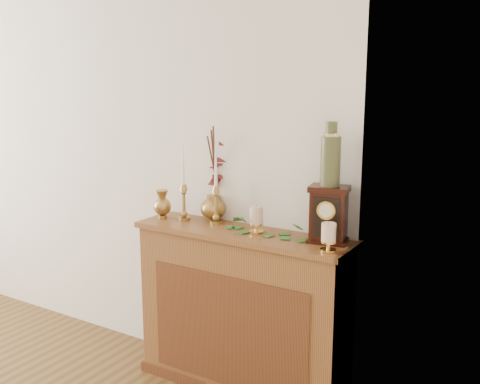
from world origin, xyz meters
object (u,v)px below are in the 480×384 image
Objects in this scene: bud_vase at (162,204)px; ceramic_vase at (331,157)px; ginger_jar at (217,177)px; candlestick_center at (216,199)px; candlestick_left at (184,196)px; mantel_clock at (329,215)px.

bud_vase is 1.08m from ceramic_vase.
ginger_jar is 1.74× the size of ceramic_vase.
bud_vase is (-0.34, -0.06, -0.06)m from candlestick_center.
candlestick_center reaches higher than bud_vase.
candlestick_left is 0.78× the size of ginger_jar.
ceramic_vase is at bearing 1.96° from candlestick_left.
candlestick_left is 1.36× the size of ceramic_vase.
candlestick_center is at bearing -60.43° from ginger_jar.
ceramic_vase reaches higher than bud_vase.
ceramic_vase reaches higher than mantel_clock.
ceramic_vase reaches higher than candlestick_left.
candlestick_center is 0.15m from ginger_jar.
candlestick_center is 0.68m from mantel_clock.
candlestick_center is at bearing 9.85° from bud_vase.
ginger_jar is at bearing 119.57° from candlestick_center.
candlestick_left is 0.21m from candlestick_center.
mantel_clock reaches higher than bud_vase.
candlestick_left is at bearing 171.02° from mantel_clock.
ginger_jar is at bearing 41.12° from candlestick_left.
candlestick_left is 2.58× the size of bud_vase.
ginger_jar reaches higher than candlestick_center.
candlestick_left is at bearing -178.04° from ceramic_vase.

